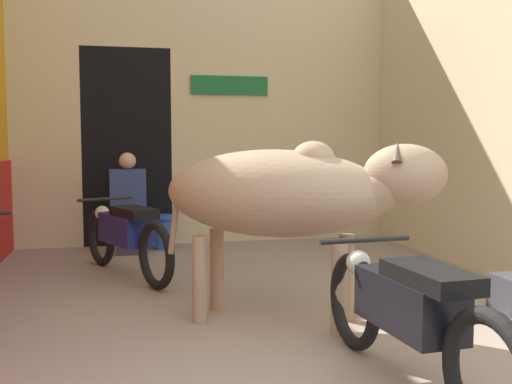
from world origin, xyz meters
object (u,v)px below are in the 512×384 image
cow (290,194)px  shopkeeper_seated (128,201)px  motorcycle_near (409,312)px  plastic_stool (163,231)px  motorcycle_far (126,234)px

cow → shopkeeper_seated: bearing=109.8°
motorcycle_near → plastic_stool: bearing=102.3°
cow → plastic_stool: 3.33m
motorcycle_far → shopkeeper_seated: (0.04, 1.25, 0.19)m
cow → motorcycle_far: cow is taller
motorcycle_far → plastic_stool: bearing=72.3°
shopkeeper_seated → plastic_stool: size_ratio=2.87×
cow → shopkeeper_seated: 3.22m
motorcycle_far → plastic_stool: (0.45, 1.42, -0.19)m
shopkeeper_seated → motorcycle_far: bearing=-91.9°
cow → motorcycle_far: size_ratio=1.13×
cow → motorcycle_near: cow is taller
motorcycle_far → shopkeeper_seated: size_ratio=1.50×
shopkeeper_seated → plastic_stool: (0.41, 0.17, -0.39)m
motorcycle_near → shopkeeper_seated: shopkeeper_seated is taller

